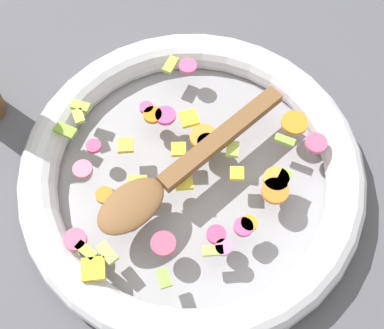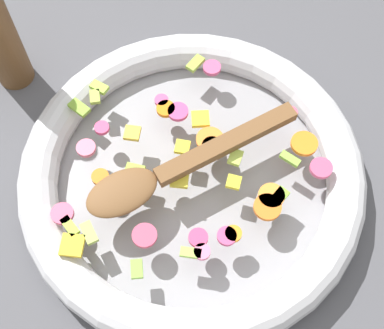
# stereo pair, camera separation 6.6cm
# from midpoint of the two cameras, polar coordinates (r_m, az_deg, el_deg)

# --- Properties ---
(ground_plane) EXTENTS (4.00, 4.00, 0.00)m
(ground_plane) POSITION_cam_midpoint_polar(r_m,az_deg,el_deg) (0.71, 2.67, -2.09)
(ground_plane) COLOR #4C4C51
(skillet) EXTENTS (0.44, 0.44, 0.05)m
(skillet) POSITION_cam_midpoint_polar(r_m,az_deg,el_deg) (0.69, 2.74, -1.33)
(skillet) COLOR gray
(skillet) RESTS_ON ground_plane
(chopped_vegetables) EXTENTS (0.29, 0.35, 0.01)m
(chopped_vegetables) POSITION_cam_midpoint_polar(r_m,az_deg,el_deg) (0.66, 2.69, -0.50)
(chopped_vegetables) COLOR orange
(chopped_vegetables) RESTS_ON skillet
(wooden_spoon) EXTENTS (0.06, 0.29, 0.01)m
(wooden_spoon) POSITION_cam_midpoint_polar(r_m,az_deg,el_deg) (0.64, 0.75, -0.87)
(wooden_spoon) COLOR brown
(wooden_spoon) RESTS_ON chopped_vegetables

